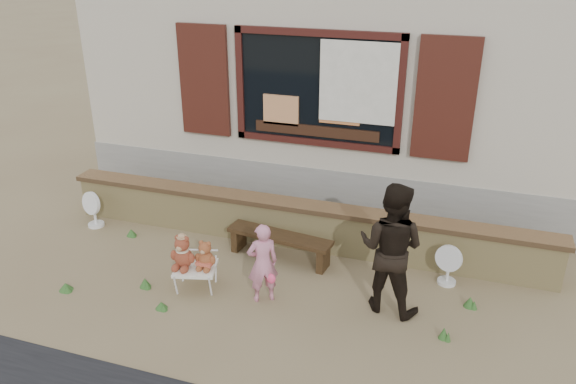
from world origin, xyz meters
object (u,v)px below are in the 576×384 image
(teddy_bear_left, at_px, (183,251))
(adult, at_px, (391,248))
(folding_chair, at_px, (196,269))
(teddy_bear_right, at_px, (206,254))
(child, at_px, (263,263))
(bench, at_px, (280,241))

(teddy_bear_left, distance_m, adult, 2.52)
(adult, bearing_deg, teddy_bear_left, 20.17)
(folding_chair, distance_m, teddy_bear_left, 0.29)
(teddy_bear_right, bearing_deg, folding_chair, -180.00)
(child, distance_m, adult, 1.52)
(adult, bearing_deg, folding_chair, 19.80)
(bench, height_order, teddy_bear_left, teddy_bear_left)
(bench, bearing_deg, teddy_bear_right, -115.51)
(folding_chair, relative_size, teddy_bear_left, 1.37)
(bench, height_order, folding_chair, bench)
(bench, distance_m, folding_chair, 1.26)
(adult, bearing_deg, bench, -11.23)
(teddy_bear_left, height_order, teddy_bear_right, teddy_bear_left)
(teddy_bear_right, bearing_deg, child, -15.27)
(teddy_bear_left, relative_size, child, 0.43)
(teddy_bear_right, distance_m, child, 0.75)
(teddy_bear_left, bearing_deg, adult, -6.14)
(folding_chair, bearing_deg, bench, 37.76)
(teddy_bear_left, relative_size, adult, 0.27)
(folding_chair, bearing_deg, teddy_bear_left, 180.00)
(teddy_bear_right, height_order, adult, adult)
(adult, bearing_deg, child, 23.60)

